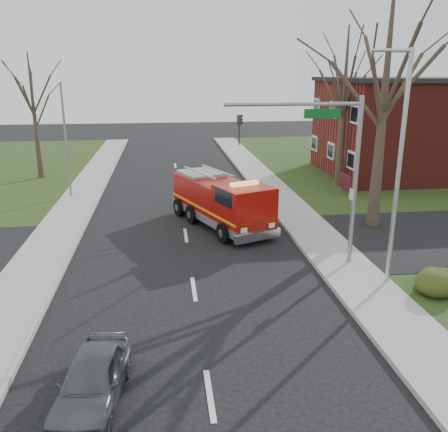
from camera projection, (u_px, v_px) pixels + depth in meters
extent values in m
plane|color=black|center=(194.00, 289.00, 17.37)|extent=(120.00, 120.00, 0.00)
cube|color=gray|center=(356.00, 278.00, 18.10)|extent=(2.40, 80.00, 0.15)
cube|color=gray|center=(17.00, 297.00, 16.60)|extent=(2.40, 80.00, 0.15)
cube|color=maroon|center=(429.00, 129.00, 35.72)|extent=(15.00, 10.00, 7.00)
cube|color=black|center=(435.00, 79.00, 34.67)|extent=(15.40, 10.40, 0.30)
cube|color=silver|center=(331.00, 151.00, 35.25)|extent=(0.12, 1.40, 1.20)
cube|color=#50121C|center=(345.00, 182.00, 30.23)|extent=(0.12, 2.00, 1.00)
cylinder|color=gray|center=(349.00, 192.00, 29.61)|extent=(0.08, 0.08, 0.90)
cylinder|color=gray|center=(340.00, 186.00, 31.12)|extent=(0.08, 0.08, 0.90)
ellipsoid|color=#2A3513|center=(441.00, 273.00, 17.34)|extent=(2.80, 2.00, 0.90)
cone|color=#3D2E24|center=(383.00, 108.00, 22.46)|extent=(0.64, 0.64, 12.00)
cone|color=#3D2E24|center=(343.00, 109.00, 31.40)|extent=(0.56, 0.56, 10.50)
cone|color=#3D2E24|center=(35.00, 118.00, 33.83)|extent=(0.44, 0.44, 9.00)
cylinder|color=gray|center=(355.00, 185.00, 18.58)|extent=(0.18, 0.18, 6.80)
cylinder|color=gray|center=(294.00, 104.00, 17.37)|extent=(5.20, 0.14, 0.14)
cube|color=#0C591E|center=(322.00, 114.00, 17.60)|extent=(1.40, 0.06, 0.35)
imported|color=black|center=(240.00, 114.00, 17.23)|extent=(0.22, 0.18, 1.10)
cylinder|color=#B7BABF|center=(398.00, 175.00, 16.54)|extent=(0.16, 0.16, 8.40)
cylinder|color=#B7BABF|center=(391.00, 50.00, 15.26)|extent=(1.40, 0.12, 0.12)
cylinder|color=gray|center=(66.00, 143.00, 28.81)|extent=(0.14, 0.14, 7.00)
cube|color=#9A0C07|center=(211.00, 195.00, 25.07)|extent=(3.84, 5.10, 1.85)
cube|color=#9A0C07|center=(244.00, 208.00, 22.24)|extent=(2.98, 2.98, 2.11)
cube|color=#B7BABF|center=(221.00, 214.00, 24.40)|extent=(4.72, 7.23, 0.40)
cube|color=#E5B20C|center=(221.00, 205.00, 24.26)|extent=(4.73, 7.24, 0.11)
cube|color=black|center=(256.00, 199.00, 21.24)|extent=(1.88, 0.83, 0.75)
cube|color=#E5D866|center=(244.00, 184.00, 21.89)|extent=(1.42, 0.81, 0.16)
cylinder|color=black|center=(224.00, 233.00, 21.92)|extent=(0.65, 1.01, 0.97)
cylinder|color=black|center=(265.00, 226.00, 23.00)|extent=(0.65, 1.01, 0.97)
cylinder|color=black|center=(179.00, 207.00, 26.11)|extent=(0.65, 1.01, 0.97)
cylinder|color=black|center=(216.00, 202.00, 27.18)|extent=(0.65, 1.01, 0.97)
imported|color=#4F5156|center=(92.00, 380.00, 11.29)|extent=(1.85, 3.71, 1.21)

